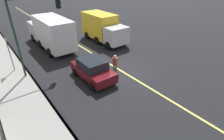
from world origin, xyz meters
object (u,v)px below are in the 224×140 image
(traffic_light_mast, at_px, (33,22))
(street_sign_post, at_px, (9,52))
(pedestrian_with_backpack, at_px, (115,63))
(truck_yellow, at_px, (103,27))
(truck_white, at_px, (51,32))
(car_maroon, at_px, (93,69))

(traffic_light_mast, relative_size, street_sign_post, 2.03)
(pedestrian_with_backpack, bearing_deg, traffic_light_mast, 51.28)
(pedestrian_with_backpack, bearing_deg, truck_yellow, -27.65)
(truck_white, xyz_separation_m, street_sign_post, (-3.44, 4.76, 0.01))
(street_sign_post, bearing_deg, car_maroon, -137.03)
(truck_white, distance_m, pedestrian_with_backpack, 9.12)
(truck_yellow, bearing_deg, street_sign_post, 99.04)
(traffic_light_mast, xyz_separation_m, street_sign_post, (1.56, 1.90, -2.44))
(car_maroon, relative_size, truck_yellow, 0.62)
(truck_white, distance_m, truck_yellow, 5.95)
(pedestrian_with_backpack, distance_m, traffic_light_mast, 7.00)
(truck_white, height_order, truck_yellow, truck_white)
(car_maroon, distance_m, traffic_light_mast, 5.67)
(street_sign_post, bearing_deg, truck_yellow, -80.96)
(truck_yellow, xyz_separation_m, pedestrian_with_backpack, (-7.09, 3.71, -0.76))
(pedestrian_with_backpack, height_order, street_sign_post, street_sign_post)
(car_maroon, distance_m, truck_yellow, 8.88)
(traffic_light_mast, bearing_deg, car_maroon, -141.19)
(truck_white, xyz_separation_m, truck_yellow, (-1.78, -5.67, -0.08))
(car_maroon, relative_size, traffic_light_mast, 0.65)
(traffic_light_mast, bearing_deg, truck_white, -29.76)
(car_maroon, relative_size, street_sign_post, 1.33)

